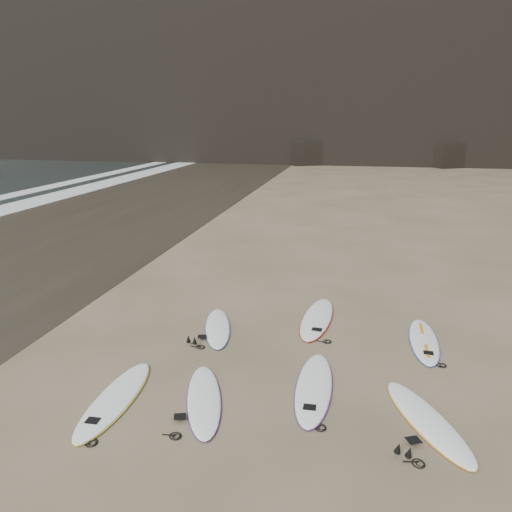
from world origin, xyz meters
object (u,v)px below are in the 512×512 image
at_px(surfboard_0, 115,398).
at_px(surfboard_3, 427,420).
at_px(surfboard_1, 204,399).
at_px(surfboard_6, 317,318).
at_px(surfboard_7, 424,340).
at_px(surfboard_2, 314,387).
at_px(surfboard_5, 218,327).

bearing_deg(surfboard_0, surfboard_3, 3.42).
bearing_deg(surfboard_1, surfboard_6, 49.87).
bearing_deg(surfboard_7, surfboard_0, -146.86).
bearing_deg(surfboard_7, surfboard_3, -94.73).
relative_size(surfboard_2, surfboard_6, 0.96).
xyz_separation_m(surfboard_3, surfboard_5, (-4.30, 2.88, -0.00)).
distance_m(surfboard_2, surfboard_6, 3.22).
xyz_separation_m(surfboard_2, surfboard_6, (-0.21, 3.21, 0.00)).
relative_size(surfboard_2, surfboard_7, 1.09).
distance_m(surfboard_1, surfboard_2, 1.98).
distance_m(surfboard_0, surfboard_1, 1.53).
relative_size(surfboard_6, surfboard_7, 1.14).
xyz_separation_m(surfboard_2, surfboard_5, (-2.42, 2.21, -0.01)).
bearing_deg(surfboard_7, surfboard_6, 162.45).
xyz_separation_m(surfboard_1, surfboard_2, (1.82, 0.77, 0.00)).
relative_size(surfboard_0, surfboard_7, 1.09).
relative_size(surfboard_0, surfboard_3, 1.06).
xyz_separation_m(surfboard_2, surfboard_7, (2.17, 2.42, -0.00)).
bearing_deg(surfboard_3, surfboard_2, 136.68).
bearing_deg(surfboard_6, surfboard_3, -57.53).
bearing_deg(surfboard_2, surfboard_0, -162.95).
bearing_deg(surfboard_7, surfboard_2, -131.09).
relative_size(surfboard_0, surfboard_5, 1.14).
bearing_deg(surfboard_0, surfboard_5, 73.50).
distance_m(surfboard_0, surfboard_6, 5.29).
bearing_deg(surfboard_6, surfboard_1, -107.85).
xyz_separation_m(surfboard_3, surfboard_6, (-2.09, 3.87, 0.01)).
xyz_separation_m(surfboard_0, surfboard_6, (3.12, 4.28, 0.00)).
bearing_deg(surfboard_5, surfboard_1, -94.75).
xyz_separation_m(surfboard_5, surfboard_6, (2.21, 1.00, 0.01)).
height_order(surfboard_1, surfboard_5, surfboard_1).
height_order(surfboard_2, surfboard_5, surfboard_2).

